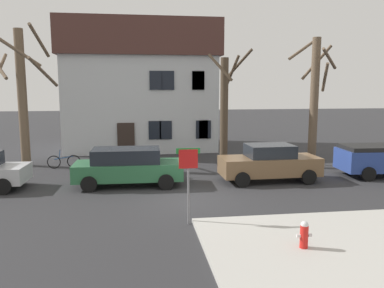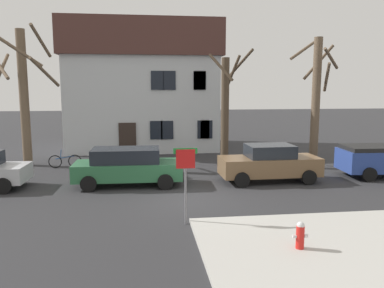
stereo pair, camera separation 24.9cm
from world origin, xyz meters
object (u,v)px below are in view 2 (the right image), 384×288
at_px(fire_hydrant, 300,235).
at_px(street_sign_pole, 186,171).
at_px(car_green_wagon, 128,166).
at_px(tree_bare_near, 24,92).
at_px(building_main, 143,85).
at_px(tree_bare_mid, 226,107).
at_px(car_brown_sedan, 269,163).
at_px(bicycle_leaning, 65,161).
at_px(tree_bare_far, 316,94).

relative_size(fire_hydrant, street_sign_pole, 0.30).
bearing_deg(car_green_wagon, tree_bare_near, 138.02).
distance_m(building_main, tree_bare_near, 8.84).
distance_m(tree_bare_near, tree_bare_mid, 11.13).
height_order(building_main, car_brown_sedan, building_main).
bearing_deg(bicycle_leaning, tree_bare_far, 2.92).
relative_size(tree_bare_near, bicycle_leaning, 4.34).
relative_size(building_main, car_green_wagon, 2.22).
height_order(car_green_wagon, bicycle_leaning, car_green_wagon).
xyz_separation_m(car_green_wagon, bicycle_leaning, (-3.56, 4.29, -0.51)).
bearing_deg(tree_bare_near, fire_hydrant, -50.86).
bearing_deg(fire_hydrant, car_green_wagon, 121.68).
xyz_separation_m(car_green_wagon, street_sign_pole, (2.03, -5.25, 0.86)).
xyz_separation_m(tree_bare_mid, street_sign_pole, (-3.31, -9.42, -1.54)).
height_order(building_main, car_green_wagon, building_main).
relative_size(tree_bare_far, car_green_wagon, 1.56).
bearing_deg(building_main, tree_bare_far, -30.81).
height_order(car_brown_sedan, street_sign_pole, street_sign_pole).
relative_size(car_green_wagon, car_brown_sedan, 1.04).
height_order(tree_bare_near, bicycle_leaning, tree_bare_near).
distance_m(building_main, bicycle_leaning, 9.11).
height_order(car_brown_sedan, fire_hydrant, car_brown_sedan).
bearing_deg(tree_bare_near, car_green_wagon, -41.98).
relative_size(tree_bare_mid, street_sign_pole, 2.62).
bearing_deg(building_main, car_green_wagon, -93.74).
height_order(street_sign_pole, bicycle_leaning, street_sign_pole).
bearing_deg(bicycle_leaning, fire_hydrant, -55.30).
bearing_deg(building_main, street_sign_pole, -85.49).
bearing_deg(car_green_wagon, car_brown_sedan, -0.65).
bearing_deg(street_sign_pole, tree_bare_far, 48.78).
xyz_separation_m(car_brown_sedan, street_sign_pole, (-4.50, -5.18, 0.88)).
relative_size(building_main, car_brown_sedan, 2.31).
distance_m(building_main, tree_bare_mid, 8.48).
relative_size(tree_bare_mid, bicycle_leaning, 3.70).
xyz_separation_m(tree_bare_mid, car_brown_sedan, (1.19, -4.24, -2.42)).
distance_m(street_sign_pole, bicycle_leaning, 11.14).
bearing_deg(bicycle_leaning, car_brown_sedan, -23.41).
bearing_deg(fire_hydrant, car_brown_sedan, 77.44).
distance_m(building_main, street_sign_pole, 16.71).
xyz_separation_m(tree_bare_near, tree_bare_far, (16.76, -0.11, -0.16)).
relative_size(street_sign_pole, bicycle_leaning, 1.41).
relative_size(building_main, street_sign_pole, 4.30).
relative_size(car_green_wagon, street_sign_pole, 1.94).
relative_size(tree_bare_mid, tree_bare_far, 0.87).
bearing_deg(tree_bare_mid, building_main, 123.26).
bearing_deg(car_brown_sedan, street_sign_pole, -130.97).
height_order(tree_bare_near, street_sign_pole, tree_bare_near).
xyz_separation_m(fire_hydrant, street_sign_pole, (-2.78, 2.53, 1.24)).
height_order(fire_hydrant, street_sign_pole, street_sign_pole).
relative_size(tree_bare_near, tree_bare_far, 1.02).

